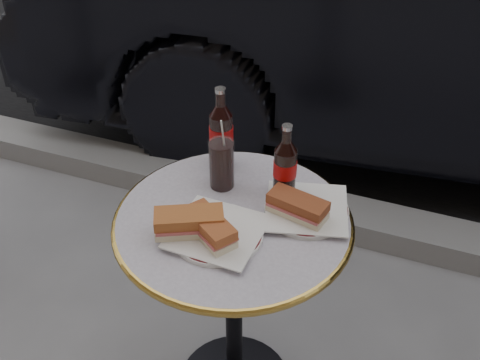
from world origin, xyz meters
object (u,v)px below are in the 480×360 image
(plate_right, at_px, (306,210))
(cola_bottle_left, at_px, (221,127))
(cola_glass, at_px, (222,164))
(bistro_table, at_px, (234,313))
(plate_left, at_px, (218,234))
(cola_bottle_right, at_px, (285,162))

(plate_right, relative_size, cola_bottle_left, 0.90)
(cola_glass, bearing_deg, bistro_table, -56.34)
(plate_left, xyz_separation_m, cola_bottle_right, (0.10, 0.21, 0.11))
(bistro_table, bearing_deg, plate_right, 28.11)
(cola_bottle_left, distance_m, cola_glass, 0.11)
(cola_bottle_left, bearing_deg, plate_left, -69.77)
(cola_bottle_right, xyz_separation_m, cola_glass, (-0.17, -0.01, -0.04))
(cola_glass, bearing_deg, plate_left, -70.89)
(plate_left, height_order, cola_bottle_left, cola_bottle_left)
(bistro_table, relative_size, cola_bottle_left, 2.99)
(bistro_table, relative_size, cola_glass, 5.18)
(plate_left, bearing_deg, cola_bottle_left, 110.23)
(plate_right, bearing_deg, cola_bottle_left, 156.86)
(bistro_table, bearing_deg, cola_glass, 123.66)
(bistro_table, distance_m, plate_left, 0.38)
(cola_bottle_right, bearing_deg, plate_left, -116.75)
(bistro_table, bearing_deg, cola_bottle_left, 118.96)
(plate_left, distance_m, plate_right, 0.25)
(cola_bottle_right, bearing_deg, plate_right, -29.43)
(bistro_table, relative_size, plate_right, 3.34)
(plate_right, bearing_deg, bistro_table, -151.89)
(bistro_table, xyz_separation_m, plate_left, (-0.01, -0.08, 0.37))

